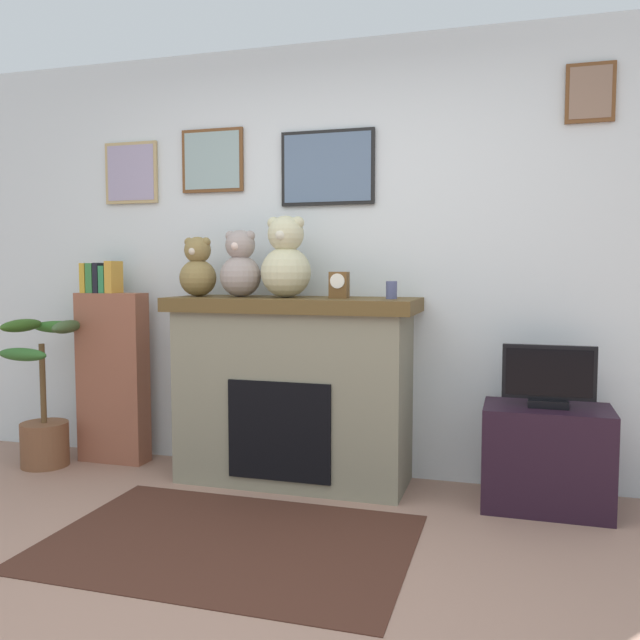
% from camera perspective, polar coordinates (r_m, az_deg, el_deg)
% --- Properties ---
extents(ground_plane, '(12.00, 12.00, 0.00)m').
position_cam_1_polar(ground_plane, '(2.56, -11.82, -25.07)').
color(ground_plane, '#96715F').
extents(back_wall, '(5.20, 0.15, 2.60)m').
position_cam_1_polar(back_wall, '(4.09, 1.30, 5.17)').
color(back_wall, silver).
rests_on(back_wall, ground_plane).
extents(fireplace, '(1.45, 0.56, 1.09)m').
position_cam_1_polar(fireplace, '(3.91, -2.30, -5.94)').
color(fireplace, gray).
rests_on(fireplace, ground_plane).
extents(bookshelf, '(0.45, 0.16, 1.30)m').
position_cam_1_polar(bookshelf, '(4.51, -17.41, -4.23)').
color(bookshelf, brown).
rests_on(bookshelf, ground_plane).
extents(potted_plant, '(0.46, 0.49, 0.93)m').
position_cam_1_polar(potted_plant, '(4.59, -22.60, -6.99)').
color(potted_plant, brown).
rests_on(potted_plant, ground_plane).
extents(tv_stand, '(0.64, 0.40, 0.54)m').
position_cam_1_polar(tv_stand, '(3.73, 18.86, -11.12)').
color(tv_stand, black).
rests_on(tv_stand, ground_plane).
extents(television, '(0.47, 0.14, 0.32)m').
position_cam_1_polar(television, '(3.64, 19.03, -4.77)').
color(television, black).
rests_on(television, tv_stand).
extents(area_rug, '(1.67, 1.15, 0.01)m').
position_cam_1_polar(area_rug, '(3.24, -7.85, -18.33)').
color(area_rug, '#43241A').
rests_on(area_rug, ground_plane).
extents(candle_jar, '(0.06, 0.06, 0.10)m').
position_cam_1_polar(candle_jar, '(3.68, 6.16, 2.57)').
color(candle_jar, '#4C517A').
rests_on(candle_jar, fireplace).
extents(mantel_clock, '(0.10, 0.08, 0.15)m').
position_cam_1_polar(mantel_clock, '(3.75, 1.65, 3.03)').
color(mantel_clock, brown).
rests_on(mantel_clock, fireplace).
extents(teddy_bear_grey, '(0.22, 0.22, 0.36)m').
position_cam_1_polar(teddy_bear_grey, '(4.06, -10.45, 4.28)').
color(teddy_bear_grey, olive).
rests_on(teddy_bear_grey, fireplace).
extents(teddy_bear_cream, '(0.24, 0.24, 0.39)m').
position_cam_1_polar(teddy_bear_cream, '(3.94, -6.85, 4.55)').
color(teddy_bear_cream, gray).
rests_on(teddy_bear_cream, fireplace).
extents(teddy_bear_tan, '(0.29, 0.29, 0.47)m').
position_cam_1_polar(teddy_bear_tan, '(3.84, -2.95, 5.09)').
color(teddy_bear_tan, '#C2BC94').
rests_on(teddy_bear_tan, fireplace).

